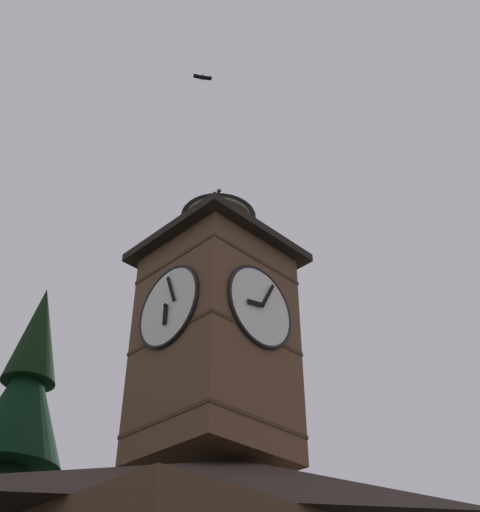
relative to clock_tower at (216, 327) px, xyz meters
The scene contains 2 objects.
clock_tower is the anchor object (origin of this frame).
flying_bird_high 7.49m from the clock_tower, 36.44° to the left, with size 0.53×0.41×0.10m.
Camera 1 is at (12.29, 7.77, 1.21)m, focal length 45.18 mm.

